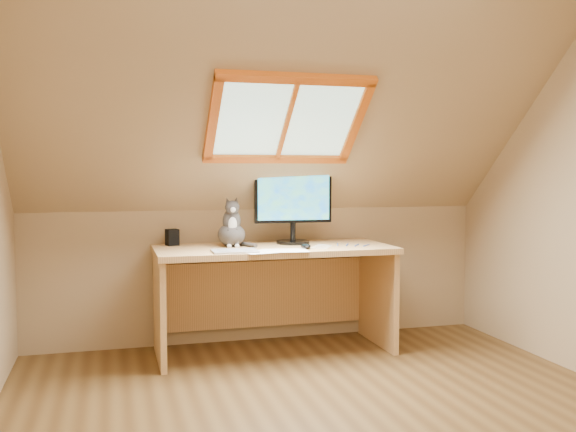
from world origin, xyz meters
name	(u,v)px	position (x,y,z in m)	size (l,w,h in m)	color
ground	(341,425)	(0.00, 0.00, 0.00)	(3.50, 3.50, 0.00)	brown
room_shell	(350,141)	(0.00, -0.09, 1.43)	(3.52, 3.52, 2.41)	tan
desk	(271,277)	(0.00, 1.45, 0.53)	(1.66, 0.73, 0.76)	#E2AC6B
monitor	(293,202)	(0.18, 1.50, 1.06)	(0.57, 0.24, 0.53)	black
cat	(232,229)	(-0.29, 1.45, 0.88)	(0.21, 0.24, 0.36)	#453F3D
desk_speaker	(172,237)	(-0.69, 1.63, 0.82)	(0.08, 0.08, 0.12)	black
graphics_tablet	(235,251)	(-0.33, 1.14, 0.76)	(0.30, 0.21, 0.01)	#B2B2B7
mouse	(306,246)	(0.18, 1.19, 0.78)	(0.06, 0.11, 0.04)	black
papers	(278,251)	(-0.04, 1.12, 0.76)	(0.33, 0.27, 0.00)	white
cables	(340,246)	(0.46, 1.26, 0.76)	(0.51, 0.26, 0.01)	silver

